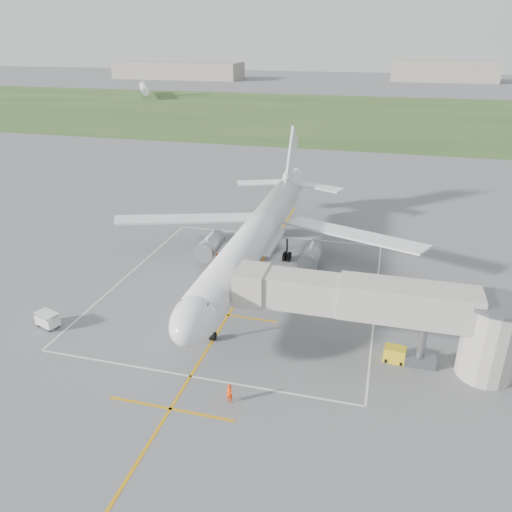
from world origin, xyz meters
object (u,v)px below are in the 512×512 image
(jet_bridge, at_px, (397,312))
(ramp_worker_nose, at_px, (230,394))
(baggage_cart, at_px, (48,320))
(gpu_unit, at_px, (395,354))
(airliner, at_px, (256,235))
(ramp_worker_wing, at_px, (217,260))

(jet_bridge, height_order, ramp_worker_nose, jet_bridge)
(ramp_worker_nose, bearing_deg, baggage_cart, 177.93)
(baggage_cart, bearing_deg, gpu_unit, 23.74)
(jet_bridge, xyz_separation_m, gpu_unit, (0.25, -0.04, -4.09))
(airliner, distance_m, baggage_cart, 23.66)
(gpu_unit, bearing_deg, baggage_cart, -168.18)
(ramp_worker_nose, bearing_deg, ramp_worker_wing, 125.11)
(gpu_unit, bearing_deg, ramp_worker_nose, -137.62)
(jet_bridge, height_order, gpu_unit, jet_bridge)
(ramp_worker_nose, relative_size, ramp_worker_wing, 0.88)
(jet_bridge, distance_m, gpu_unit, 4.09)
(ramp_worker_wing, bearing_deg, jet_bridge, -175.01)
(baggage_cart, relative_size, ramp_worker_wing, 1.37)
(airliner, bearing_deg, baggage_cart, -132.72)
(jet_bridge, height_order, ramp_worker_wing, jet_bridge)
(baggage_cart, height_order, ramp_worker_wing, ramp_worker_wing)
(airliner, xyz_separation_m, ramp_worker_nose, (4.03, -22.88, -3.60))
(jet_bridge, distance_m, ramp_worker_wing, 24.96)
(airliner, height_order, ramp_worker_wing, airliner)
(jet_bridge, height_order, baggage_cart, jet_bridge)
(jet_bridge, distance_m, baggage_cart, 31.97)
(ramp_worker_wing, bearing_deg, gpu_unit, -174.77)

